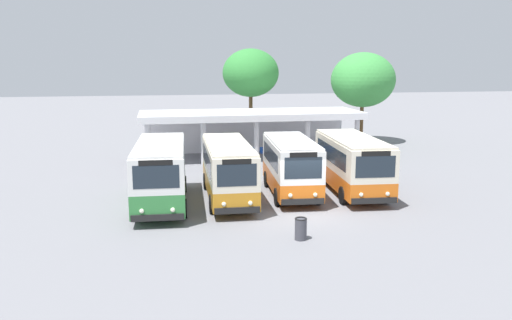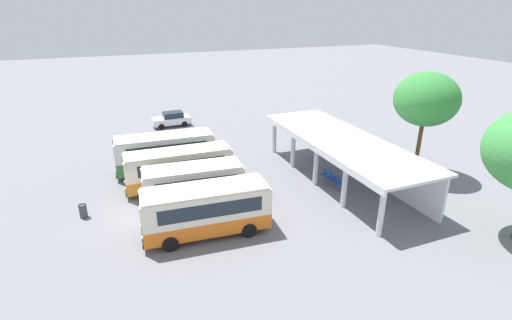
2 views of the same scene
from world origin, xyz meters
The scene contains 13 objects.
ground_plane centered at (0.00, 0.00, 0.00)m, with size 180.00×180.00×0.00m, color slate.
city_bus_nearest_orange centered at (-6.45, 2.86, 1.73)m, with size 2.76×7.90×3.11m.
city_bus_second_in_row centered at (-3.05, 3.29, 1.65)m, with size 2.44×7.85×2.95m.
city_bus_middle_cream centered at (0.34, 3.56, 1.66)m, with size 2.66×6.71×2.99m.
city_bus_fourth_amber centered at (3.74, 3.50, 1.68)m, with size 2.88×7.56×3.02m.
parked_car_flank centered at (-18.99, 5.60, 0.83)m, with size 1.90×4.18×1.62m.
terminal_canopy centered at (0.26, 15.61, 2.61)m, with size 16.23×5.34×3.40m.
waiting_chair_end_by_column centered at (-0.25, 14.03, 0.52)m, with size 0.45×0.45×0.86m.
waiting_chair_second_from_end centered at (0.36, 14.10, 0.52)m, with size 0.45×0.45×0.86m.
waiting_chair_middle_seat centered at (0.97, 14.07, 0.52)m, with size 0.45×0.45×0.86m.
waiting_chair_fourth_seat centered at (1.58, 14.08, 0.52)m, with size 0.45×0.45×0.86m.
roadside_tree_behind_canopy centered at (1.40, 21.50, 6.06)m, with size 4.81×4.81×8.12m.
litter_bin_apron centered at (-1.03, -3.35, 0.46)m, with size 0.49×0.49×0.90m.
Camera 2 is at (22.90, -1.06, 12.66)m, focal length 26.75 mm.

